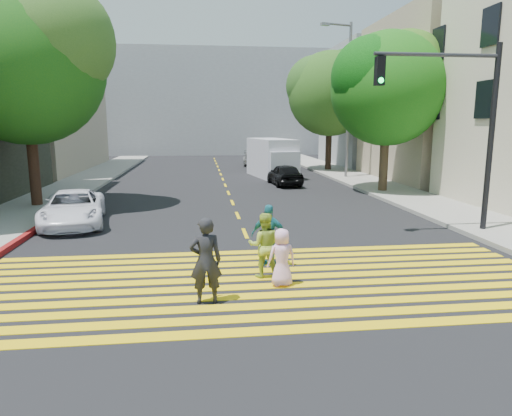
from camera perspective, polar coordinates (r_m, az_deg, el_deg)
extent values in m
plane|color=black|center=(9.32, 2.26, -11.87)|extent=(120.00, 120.00, 0.00)
cube|color=gray|center=(31.52, -19.92, 3.53)|extent=(3.00, 40.00, 0.15)
cube|color=gray|center=(25.74, 15.78, 2.33)|extent=(3.00, 60.00, 0.15)
cube|color=maroon|center=(15.90, -27.01, -3.27)|extent=(0.20, 8.00, 0.16)
cube|color=yellow|center=(8.24, 3.63, -14.97)|extent=(13.40, 0.35, 0.01)
cube|color=yellow|center=(8.73, 2.96, -13.44)|extent=(13.40, 0.35, 0.01)
cube|color=yellow|center=(9.23, 2.36, -12.07)|extent=(13.40, 0.35, 0.01)
cube|color=yellow|center=(9.74, 1.84, -10.84)|extent=(13.40, 0.35, 0.01)
cube|color=yellow|center=(10.24, 1.36, -9.73)|extent=(13.40, 0.35, 0.01)
cube|color=yellow|center=(10.76, 0.94, -8.73)|extent=(13.40, 0.35, 0.01)
cube|color=yellow|center=(11.27, 0.55, -7.82)|extent=(13.40, 0.35, 0.01)
cube|color=yellow|center=(11.79, 0.21, -6.98)|extent=(13.40, 0.35, 0.01)
cube|color=yellow|center=(12.31, -0.11, -6.22)|extent=(13.40, 0.35, 0.01)
cube|color=yellow|center=(12.84, -0.40, -5.52)|extent=(13.40, 0.35, 0.01)
cube|color=yellow|center=(15.00, -1.38, -3.17)|extent=(0.12, 1.40, 0.01)
cube|color=yellow|center=(17.92, -2.31, -0.92)|extent=(0.12, 1.40, 0.01)
cube|color=yellow|center=(20.86, -2.97, 0.69)|extent=(0.12, 1.40, 0.01)
cube|color=yellow|center=(23.82, -3.47, 1.91)|extent=(0.12, 1.40, 0.01)
cube|color=yellow|center=(26.78, -3.86, 2.86)|extent=(0.12, 1.40, 0.01)
cube|color=yellow|center=(29.76, -4.18, 3.62)|extent=(0.12, 1.40, 0.01)
cube|color=yellow|center=(32.73, -4.43, 4.24)|extent=(0.12, 1.40, 0.01)
cube|color=yellow|center=(35.72, -4.65, 4.75)|extent=(0.12, 1.40, 0.01)
cube|color=yellow|center=(38.70, -4.83, 5.19)|extent=(0.12, 1.40, 0.01)
cube|color=yellow|center=(41.69, -4.98, 5.56)|extent=(0.12, 1.40, 0.01)
cube|color=yellow|center=(44.67, -5.12, 5.89)|extent=(0.12, 1.40, 0.01)
cube|color=yellow|center=(47.66, -5.24, 6.17)|extent=(0.12, 1.40, 0.01)
cube|color=tan|center=(39.35, -29.30, 11.29)|extent=(12.00, 16.00, 10.00)
cube|color=tan|center=(32.06, 24.45, 12.16)|extent=(10.00, 10.00, 10.00)
cube|color=gray|center=(41.88, 16.52, 12.05)|extent=(10.00, 10.00, 10.00)
cube|color=gray|center=(56.58, -5.62, 12.91)|extent=(30.00, 8.00, 12.00)
cylinder|color=black|center=(21.43, -25.98, 4.37)|extent=(0.58, 0.58, 3.31)
sphere|color=#145016|center=(21.47, -26.91, 15.58)|extent=(8.45, 8.45, 6.37)
sphere|color=#31621D|center=(20.97, -23.92, 18.60)|extent=(6.34, 6.34, 4.78)
cylinder|color=#3C2E16|center=(24.48, 15.66, 5.30)|extent=(0.48, 0.48, 3.00)
sphere|color=#0C5E11|center=(24.46, 16.11, 14.09)|extent=(6.17, 6.17, 5.64)
sphere|color=#2F601D|center=(25.34, 18.20, 15.76)|extent=(4.63, 4.63, 4.23)
sphere|color=black|center=(23.88, 14.25, 15.63)|extent=(4.32, 4.32, 3.95)
cylinder|color=black|center=(35.06, 9.04, 7.20)|extent=(0.58, 0.58, 3.25)
sphere|color=#1E430E|center=(35.08, 9.23, 13.90)|extent=(7.95, 7.95, 6.18)
sphere|color=#184F11|center=(35.38, 11.39, 15.30)|extent=(5.96, 5.96, 4.64)
sphere|color=#193812|center=(35.02, 7.41, 14.96)|extent=(5.56, 5.56, 4.33)
imported|color=black|center=(9.14, -6.31, -6.55)|extent=(0.67, 0.47, 1.76)
imported|color=#A2BE3E|center=(10.64, 1.01, -4.67)|extent=(0.81, 0.66, 1.53)
imported|color=#F4B5DE|center=(10.10, 3.23, -6.19)|extent=(0.69, 0.50, 1.30)
imported|color=#207386|center=(11.48, 1.66, -3.44)|extent=(1.00, 0.69, 1.57)
imported|color=white|center=(17.36, -21.87, -0.02)|extent=(2.73, 4.66, 1.22)
imported|color=black|center=(26.76, 3.60, 4.20)|extent=(1.75, 3.79, 1.26)
imported|color=#A3A3A3|center=(39.96, -0.05, 6.45)|extent=(2.76, 5.32, 1.47)
imported|color=black|center=(35.86, 3.50, 5.92)|extent=(1.96, 4.45, 1.42)
cube|color=silver|center=(31.05, 1.93, 6.29)|extent=(2.88, 5.39, 2.56)
cube|color=silver|center=(28.96, 3.34, 5.26)|extent=(2.12, 1.54, 1.84)
cylinder|color=black|center=(29.13, 1.54, 4.19)|extent=(0.37, 0.75, 0.72)
cylinder|color=black|center=(29.68, 4.55, 4.28)|extent=(0.37, 0.75, 0.72)
cylinder|color=black|center=(32.64, -0.48, 4.87)|extent=(0.37, 0.75, 0.72)
cylinder|color=black|center=(33.13, 2.26, 4.95)|extent=(0.37, 0.75, 0.72)
cylinder|color=black|center=(16.44, 27.28, 7.43)|extent=(0.18, 0.18, 6.00)
cylinder|color=#353539|center=(15.53, 21.74, 17.37)|extent=(4.00, 0.15, 0.12)
cube|color=black|center=(14.71, 15.21, 16.19)|extent=(0.26, 0.26, 0.84)
sphere|color=#04DA43|center=(14.56, 15.37, 15.14)|extent=(0.16, 0.16, 0.16)
cylinder|color=slate|center=(30.32, 11.47, 12.77)|extent=(0.21, 0.21, 9.73)
cylinder|color=slate|center=(30.36, 10.15, 21.66)|extent=(1.92, 0.62, 0.13)
cube|color=gray|center=(29.92, 8.63, 21.77)|extent=(0.58, 0.37, 0.16)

